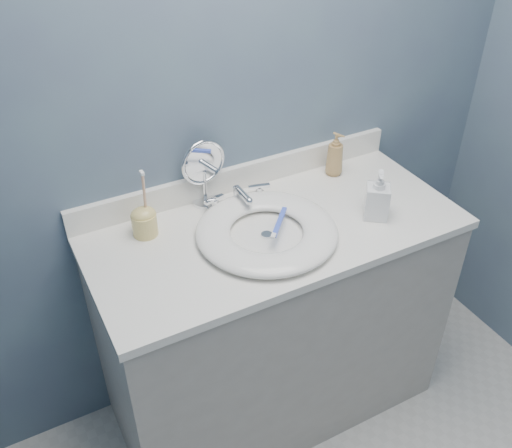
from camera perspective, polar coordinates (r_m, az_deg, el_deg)
back_wall at (r=1.89m, az=-2.01°, el=11.99°), size 2.20×0.02×2.40m
vanity_cabinet at (r=2.15m, az=1.73°, el=-10.08°), size 1.20×0.55×0.85m
countertop at (r=1.85m, az=1.98°, el=-0.63°), size 1.22×0.57×0.03m
backsplash at (r=2.01m, az=-1.69°, el=4.70°), size 1.22×0.02×0.09m
basin at (r=1.79m, az=1.08°, el=-0.72°), size 0.45×0.45×0.04m
drain at (r=1.80m, az=1.08°, el=-1.10°), size 0.04×0.04×0.01m
faucet at (r=1.93m, az=-1.74°, el=2.59°), size 0.25×0.13×0.07m
makeup_mirror at (r=1.90m, az=-5.26°, el=5.45°), size 0.16×0.09×0.24m
soap_bottle_amber at (r=2.10m, az=7.91°, el=6.95°), size 0.08×0.08×0.17m
soap_bottle_clear at (r=1.89m, az=12.10°, el=2.90°), size 0.11×0.11×0.17m
toothbrush_holder at (r=1.81m, az=-11.12°, el=0.35°), size 0.08×0.08×0.23m
toothbrush_lying at (r=1.78m, az=2.31°, el=0.07°), size 0.13×0.14×0.02m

